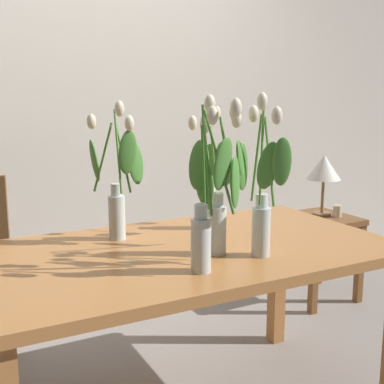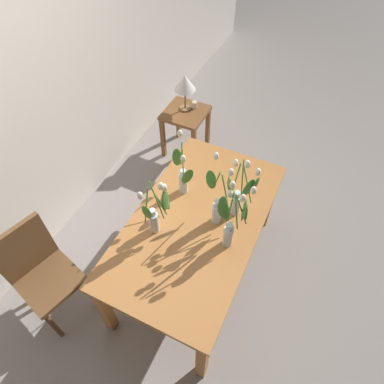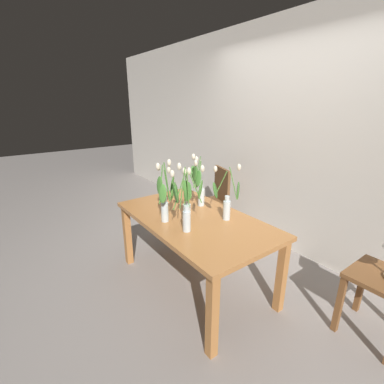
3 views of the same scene
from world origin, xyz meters
name	(u,v)px [view 3 (image 3 of 3)]	position (x,y,z in m)	size (l,w,h in m)	color
ground_plane	(194,282)	(0.00, 0.00, 0.00)	(18.00, 18.00, 0.00)	gray
room_wall_rear	(292,140)	(0.00, 1.42, 1.35)	(9.00, 0.10, 2.70)	silver
dining_table	(194,226)	(0.00, 0.00, 0.65)	(1.60, 0.90, 0.74)	#B7753D
tulip_vase_0	(199,186)	(-0.21, 0.21, 0.95)	(0.21, 0.15, 0.56)	silver
tulip_vase_1	(189,204)	(0.08, -0.12, 0.93)	(0.17, 0.22, 0.55)	silver
tulip_vase_2	(227,202)	(0.21, 0.21, 0.91)	(0.21, 0.25, 0.53)	silver
tulip_vase_3	(184,207)	(0.18, -0.24, 0.96)	(0.14, 0.22, 0.59)	silver
tulip_vase_4	(165,198)	(-0.07, -0.27, 0.97)	(0.16, 0.23, 0.58)	silver
dining_chair	(215,197)	(-0.75, 0.90, 0.52)	(0.49, 0.49, 0.93)	brown
side_table	(381,290)	(1.35, 0.76, 0.43)	(0.44, 0.44, 0.55)	brown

